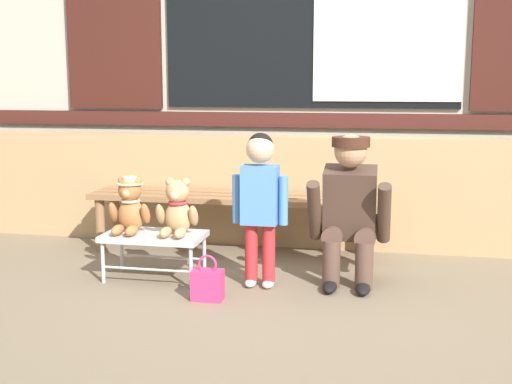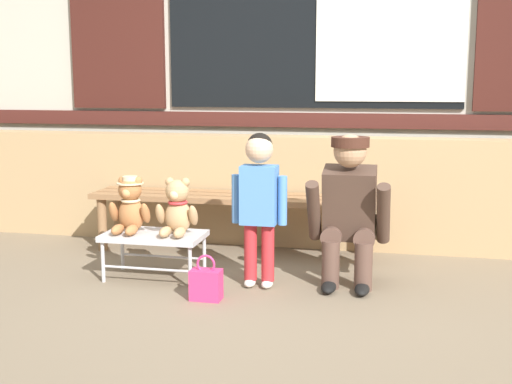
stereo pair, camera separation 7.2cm
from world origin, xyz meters
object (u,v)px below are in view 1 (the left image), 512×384
at_px(teddy_bear_plain, 177,209).
at_px(adult_crouching, 351,210).
at_px(small_display_bench, 154,239).
at_px(handbag_on_ground, 208,284).
at_px(teddy_bear_with_hat, 130,206).
at_px(wooden_bench_long, 230,204).
at_px(child_standing, 260,193).

xyz_separation_m(teddy_bear_plain, adult_crouching, (1.08, 0.12, 0.02)).
bearing_deg(small_display_bench, handbag_on_ground, -37.07).
xyz_separation_m(adult_crouching, handbag_on_ground, (-0.80, -0.46, -0.38)).
distance_m(small_display_bench, teddy_bear_with_hat, 0.26).
bearing_deg(adult_crouching, small_display_bench, -174.46).
height_order(teddy_bear_with_hat, teddy_bear_plain, same).
xyz_separation_m(small_display_bench, teddy_bear_with_hat, (-0.16, 0.00, 0.21)).
distance_m(wooden_bench_long, child_standing, 0.87).
xyz_separation_m(teddy_bear_with_hat, handbag_on_ground, (0.61, -0.34, -0.38)).
relative_size(small_display_bench, adult_crouching, 0.67).
xyz_separation_m(small_display_bench, handbag_on_ground, (0.45, -0.34, -0.17)).
bearing_deg(child_standing, teddy_bear_with_hat, 178.43).
bearing_deg(teddy_bear_plain, teddy_bear_with_hat, 179.87).
relative_size(wooden_bench_long, teddy_bear_with_hat, 5.78).
height_order(teddy_bear_with_hat, child_standing, child_standing).
height_order(wooden_bench_long, handbag_on_ground, wooden_bench_long).
bearing_deg(handbag_on_ground, small_display_bench, 142.93).
relative_size(teddy_bear_plain, adult_crouching, 0.38).
height_order(child_standing, handbag_on_ground, child_standing).
bearing_deg(handbag_on_ground, child_standing, 52.02).
height_order(wooden_bench_long, child_standing, child_standing).
distance_m(teddy_bear_plain, adult_crouching, 1.09).
bearing_deg(teddy_bear_with_hat, handbag_on_ground, -29.28).
bearing_deg(wooden_bench_long, small_display_bench, -113.81).
xyz_separation_m(wooden_bench_long, small_display_bench, (-0.32, -0.73, -0.11)).
bearing_deg(wooden_bench_long, teddy_bear_plain, -102.59).
bearing_deg(small_display_bench, child_standing, -1.76).
height_order(small_display_bench, teddy_bear_with_hat, teddy_bear_with_hat).
bearing_deg(small_display_bench, adult_crouching, 5.54).
relative_size(wooden_bench_long, adult_crouching, 2.21).
bearing_deg(adult_crouching, teddy_bear_plain, -173.73).
relative_size(teddy_bear_with_hat, teddy_bear_plain, 1.00).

